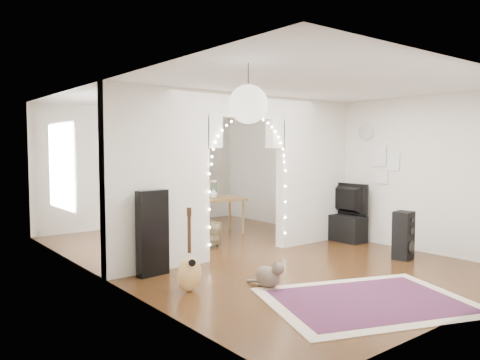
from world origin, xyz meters
TOP-DOWN VIEW (x-y plane):
  - floor at (0.00, 0.00)m, footprint 7.50×7.50m
  - ceiling at (0.00, 0.00)m, footprint 5.00×7.50m
  - wall_back at (0.00, 3.75)m, footprint 5.00×0.02m
  - wall_front at (0.00, -3.75)m, footprint 5.00×0.02m
  - wall_left at (-2.50, 0.00)m, footprint 0.02×7.50m
  - wall_right at (2.50, 0.00)m, footprint 0.02×7.50m
  - divider_wall at (0.00, 0.00)m, footprint 5.00×0.20m
  - fairy_lights at (0.00, -0.13)m, footprint 1.64×0.04m
  - window at (-2.47, 1.80)m, footprint 0.04×1.20m
  - wall_clock at (2.48, -0.60)m, footprint 0.03×0.31m
  - picture_frames at (2.48, -1.00)m, footprint 0.02×0.50m
  - paper_lantern at (-1.90, -2.40)m, footprint 0.40×0.40m
  - ceiling_fan at (0.00, 2.00)m, footprint 1.10×1.10m
  - area_rug at (-0.43, -2.84)m, footprint 2.81×2.48m
  - guitar_case at (-1.88, -0.25)m, footprint 0.48×0.20m
  - acoustic_guitar at (-1.87, -1.20)m, footprint 0.38×0.25m
  - tabby_cat at (-0.97, -1.70)m, footprint 0.33×0.58m
  - floor_speaker at (1.76, -1.90)m, footprint 0.34×0.31m
  - media_console at (2.20, -0.25)m, footprint 0.40×1.00m
  - tv at (2.20, -0.25)m, footprint 0.14×1.08m
  - bookcase at (0.69, 3.47)m, footprint 1.31×0.80m
  - dining_table at (0.66, 1.85)m, footprint 1.33×1.02m
  - flower_vase at (0.66, 1.85)m, footprint 0.22×0.22m
  - dining_chair_left at (0.36, 2.31)m, footprint 0.72×0.73m
  - dining_chair_right at (-0.26, 0.89)m, footprint 0.53×0.54m

SIDE VIEW (x-z plane):
  - floor at x=0.00m, z-range 0.00..0.00m
  - area_rug at x=-0.43m, z-range 0.00..0.02m
  - tabby_cat at x=-0.97m, z-range -0.04..0.35m
  - dining_chair_right at x=-0.26m, z-range 0.00..0.47m
  - media_console at x=2.20m, z-range 0.00..0.50m
  - dining_chair_left at x=0.36m, z-range 0.00..0.52m
  - floor_speaker at x=1.76m, z-range 0.00..0.78m
  - acoustic_guitar at x=-1.87m, z-range -0.06..0.84m
  - guitar_case at x=-1.88m, z-range 0.00..1.21m
  - bookcase at x=0.69m, z-range 0.00..1.33m
  - dining_table at x=0.66m, z-range 0.30..1.06m
  - tv at x=2.20m, z-range 0.50..1.12m
  - flower_vase at x=0.66m, z-range 0.76..0.95m
  - wall_back at x=0.00m, z-range 0.00..2.70m
  - wall_front at x=0.00m, z-range 0.00..2.70m
  - wall_left at x=-2.50m, z-range 0.00..2.70m
  - wall_right at x=2.50m, z-range 0.00..2.70m
  - divider_wall at x=0.00m, z-range 0.07..2.77m
  - window at x=-2.47m, z-range 0.80..2.20m
  - picture_frames at x=2.48m, z-range 1.15..1.85m
  - fairy_lights at x=0.00m, z-range 0.75..2.35m
  - wall_clock at x=2.48m, z-range 1.95..2.25m
  - paper_lantern at x=-1.90m, z-range 2.05..2.45m
  - ceiling_fan at x=0.00m, z-range 2.25..2.55m
  - ceiling at x=0.00m, z-range 2.69..2.71m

